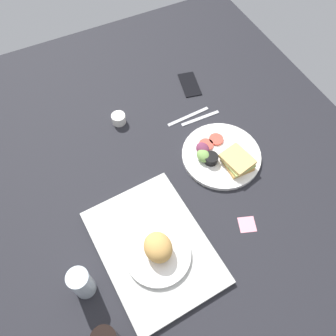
% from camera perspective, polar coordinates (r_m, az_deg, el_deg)
% --- Properties ---
extents(ground_plane, '(1.90, 1.50, 0.03)m').
position_cam_1_polar(ground_plane, '(1.29, 1.58, -1.46)').
color(ground_plane, black).
extents(serving_tray, '(0.47, 0.36, 0.02)m').
position_cam_1_polar(serving_tray, '(1.16, -2.36, -12.79)').
color(serving_tray, '#B2B2AD').
rests_on(serving_tray, ground_plane).
extents(bread_plate_near, '(0.21, 0.21, 0.08)m').
position_cam_1_polar(bread_plate_near, '(1.11, -1.64, -13.46)').
color(bread_plate_near, white).
rests_on(bread_plate_near, serving_tray).
extents(plate_with_salad, '(0.30, 0.30, 0.05)m').
position_cam_1_polar(plate_with_salad, '(1.32, 8.80, 1.99)').
color(plate_with_salad, white).
rests_on(plate_with_salad, ground_plane).
extents(drinking_glass, '(0.06, 0.06, 0.13)m').
position_cam_1_polar(drinking_glass, '(1.09, -13.99, -17.85)').
color(drinking_glass, silver).
rests_on(drinking_glass, ground_plane).
extents(espresso_cup, '(0.06, 0.06, 0.04)m').
position_cam_1_polar(espresso_cup, '(1.42, -8.10, 8.01)').
color(espresso_cup, silver).
rests_on(espresso_cup, ground_plane).
extents(fork, '(0.02, 0.17, 0.01)m').
position_cam_1_polar(fork, '(1.44, 5.33, 8.16)').
color(fork, '#B7B7BC').
rests_on(fork, ground_plane).
extents(knife, '(0.03, 0.19, 0.01)m').
position_cam_1_polar(knife, '(1.44, 3.35, 8.47)').
color(knife, '#B7B7BC').
rests_on(knife, ground_plane).
extents(cell_phone, '(0.16, 0.10, 0.01)m').
position_cam_1_polar(cell_phone, '(1.57, 3.57, 13.59)').
color(cell_phone, black).
rests_on(cell_phone, ground_plane).
extents(sticky_note, '(0.07, 0.07, 0.00)m').
position_cam_1_polar(sticky_note, '(1.22, 12.85, -9.01)').
color(sticky_note, pink).
rests_on(sticky_note, ground_plane).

